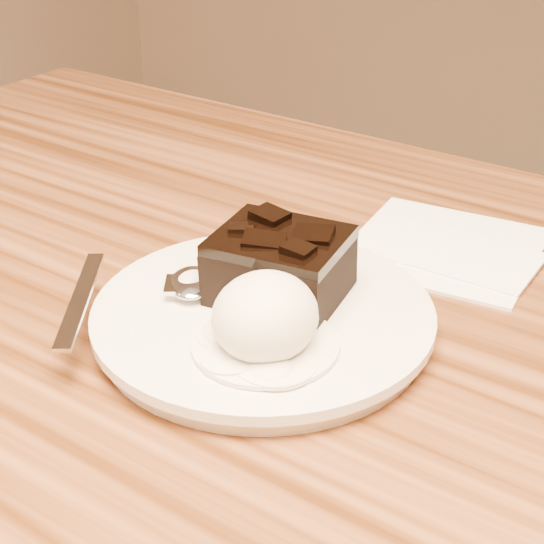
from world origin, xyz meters
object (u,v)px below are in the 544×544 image
Objects in this scene: plate at (263,320)px; napkin at (444,246)px; ice_cream_scoop at (265,317)px; brownie at (280,270)px; spoon at (192,285)px.

napkin is at bearing 75.12° from plate.
ice_cream_scoop is 0.21m from napkin.
brownie reaches higher than napkin.
brownie is at bearing 92.30° from plate.
plate reaches higher than napkin.
ice_cream_scoop is (0.03, -0.06, 0.00)m from brownie.
ice_cream_scoop is at bearing -52.59° from plate.
brownie is at bearing -106.98° from napkin.
plate is at bearing -104.88° from napkin.
ice_cream_scoop is at bearing -54.11° from spoon.
napkin is at bearing 73.02° from brownie.
ice_cream_scoop is at bearing -63.25° from brownie.
plate is 3.36× the size of ice_cream_scoop.
brownie is 1.23× the size of ice_cream_scoop.
brownie is 0.46× the size of spoon.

